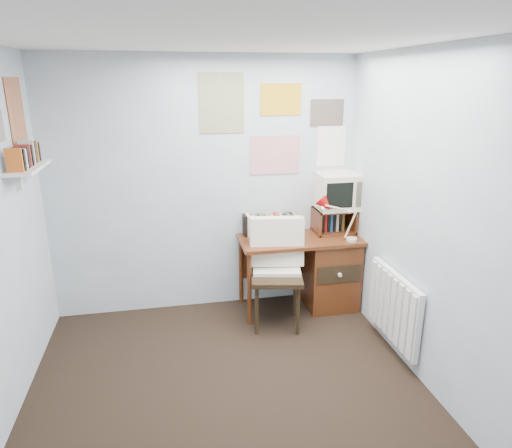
{
  "coord_description": "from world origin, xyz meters",
  "views": [
    {
      "loc": [
        -0.38,
        -2.62,
        2.26
      ],
      "look_at": [
        0.35,
        0.98,
        1.1
      ],
      "focal_mm": 32.0,
      "sensor_mm": 36.0,
      "label": 1
    }
  ],
  "objects_px": {
    "desk": "(324,269)",
    "desk_lamp": "(353,222)",
    "desk_chair": "(277,277)",
    "wall_shelf": "(28,168)",
    "tv_riser": "(334,220)",
    "radiator": "(394,307)",
    "crt_tv": "(337,189)"
  },
  "relations": [
    {
      "from": "desk",
      "to": "desk_lamp",
      "type": "height_order",
      "value": "desk_lamp"
    },
    {
      "from": "desk",
      "to": "desk_chair",
      "type": "xyz_separation_m",
      "value": [
        -0.58,
        -0.3,
        0.09
      ]
    },
    {
      "from": "desk_lamp",
      "to": "wall_shelf",
      "type": "bearing_deg",
      "value": 164.44
    },
    {
      "from": "tv_riser",
      "to": "radiator",
      "type": "height_order",
      "value": "tv_riser"
    },
    {
      "from": "radiator",
      "to": "crt_tv",
      "type": "bearing_deg",
      "value": 97.59
    },
    {
      "from": "radiator",
      "to": "tv_riser",
      "type": "bearing_deg",
      "value": 99.28
    },
    {
      "from": "desk_chair",
      "to": "radiator",
      "type": "xyz_separation_m",
      "value": [
        0.87,
        -0.62,
        -0.08
      ]
    },
    {
      "from": "desk_lamp",
      "to": "radiator",
      "type": "bearing_deg",
      "value": -102.78
    },
    {
      "from": "desk_chair",
      "to": "radiator",
      "type": "bearing_deg",
      "value": -23.98
    },
    {
      "from": "desk",
      "to": "radiator",
      "type": "relative_size",
      "value": 1.5
    },
    {
      "from": "tv_riser",
      "to": "radiator",
      "type": "bearing_deg",
      "value": -80.72
    },
    {
      "from": "desk_chair",
      "to": "crt_tv",
      "type": "height_order",
      "value": "crt_tv"
    },
    {
      "from": "crt_tv",
      "to": "wall_shelf",
      "type": "xyz_separation_m",
      "value": [
        -2.72,
        -0.51,
        0.41
      ]
    },
    {
      "from": "crt_tv",
      "to": "desk_chair",
      "type": "bearing_deg",
      "value": -149.0
    },
    {
      "from": "tv_riser",
      "to": "desk",
      "type": "bearing_deg",
      "value": -137.04
    },
    {
      "from": "crt_tv",
      "to": "desk",
      "type": "bearing_deg",
      "value": -138.41
    },
    {
      "from": "desk",
      "to": "desk_chair",
      "type": "bearing_deg",
      "value": -152.27
    },
    {
      "from": "tv_riser",
      "to": "crt_tv",
      "type": "height_order",
      "value": "crt_tv"
    },
    {
      "from": "radiator",
      "to": "desk_lamp",
      "type": "bearing_deg",
      "value": 96.88
    },
    {
      "from": "wall_shelf",
      "to": "desk_lamp",
      "type": "bearing_deg",
      "value": 4.1
    },
    {
      "from": "desk_lamp",
      "to": "crt_tv",
      "type": "relative_size",
      "value": 0.92
    },
    {
      "from": "desk_lamp",
      "to": "wall_shelf",
      "type": "xyz_separation_m",
      "value": [
        -2.77,
        -0.2,
        0.67
      ]
    },
    {
      "from": "desk",
      "to": "desk_chair",
      "type": "height_order",
      "value": "desk_chair"
    },
    {
      "from": "desk",
      "to": "tv_riser",
      "type": "height_order",
      "value": "tv_riser"
    },
    {
      "from": "desk_lamp",
      "to": "crt_tv",
      "type": "xyz_separation_m",
      "value": [
        -0.05,
        0.31,
        0.25
      ]
    },
    {
      "from": "desk_lamp",
      "to": "tv_riser",
      "type": "bearing_deg",
      "value": 85.63
    },
    {
      "from": "desk",
      "to": "desk_lamp",
      "type": "xyz_separation_m",
      "value": [
        0.2,
        -0.18,
        0.55
      ]
    },
    {
      "from": "desk_lamp",
      "to": "wall_shelf",
      "type": "relative_size",
      "value": 0.61
    },
    {
      "from": "desk_chair",
      "to": "radiator",
      "type": "relative_size",
      "value": 1.25
    },
    {
      "from": "tv_riser",
      "to": "crt_tv",
      "type": "xyz_separation_m",
      "value": [
        0.03,
        0.02,
        0.32
      ]
    },
    {
      "from": "wall_shelf",
      "to": "radiator",
      "type": "bearing_deg",
      "value": -10.89
    },
    {
      "from": "desk_lamp",
      "to": "radiator",
      "type": "distance_m",
      "value": 0.92
    }
  ]
}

